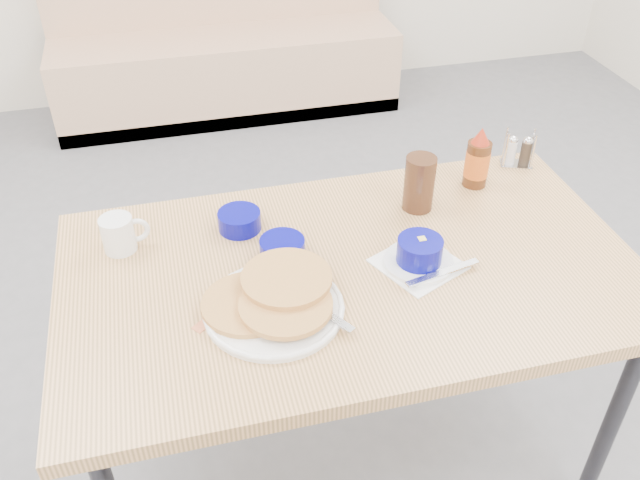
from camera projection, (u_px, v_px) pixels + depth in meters
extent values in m
cube|color=tan|center=(227.00, 72.00, 3.87)|extent=(1.90, 0.55, 0.45)
cube|color=#2D2D33|center=(230.00, 102.00, 3.98)|extent=(1.90, 0.55, 0.08)
cube|color=tan|center=(352.00, 273.00, 1.65)|extent=(1.40, 0.80, 0.04)
cylinder|color=#2D2D33|center=(611.00, 424.00, 1.76)|extent=(0.04, 0.04, 0.72)
cylinder|color=#2D2D33|center=(117.00, 337.00, 2.01)|extent=(0.04, 0.04, 0.72)
cylinder|color=#2D2D33|center=(500.00, 271.00, 2.25)|extent=(0.04, 0.04, 0.72)
cylinder|color=white|center=(274.00, 309.00, 1.51)|extent=(0.31, 0.31, 0.02)
cylinder|color=#DB9B52|center=(248.00, 304.00, 1.50)|extent=(0.21, 0.21, 0.01)
cylinder|color=#DB9B52|center=(286.00, 305.00, 1.48)|extent=(0.21, 0.21, 0.01)
cylinder|color=#DB9B52|center=(286.00, 278.00, 1.53)|extent=(0.21, 0.21, 0.01)
cube|color=silver|center=(329.00, 315.00, 1.48)|extent=(0.09, 0.13, 0.01)
cylinder|color=white|center=(118.00, 234.00, 1.67)|extent=(0.08, 0.08, 0.09)
cylinder|color=black|center=(115.00, 221.00, 1.64)|extent=(0.07, 0.07, 0.00)
torus|color=white|center=(136.00, 230.00, 1.68)|extent=(0.07, 0.02, 0.07)
cube|color=white|center=(418.00, 264.00, 1.64)|extent=(0.24, 0.24, 0.00)
cylinder|color=white|center=(418.00, 262.00, 1.64)|extent=(0.17, 0.17, 0.01)
cylinder|color=#05067D|center=(420.00, 250.00, 1.62)|extent=(0.11, 0.11, 0.06)
cylinder|color=white|center=(421.00, 242.00, 1.60)|extent=(0.10, 0.10, 0.01)
cube|color=#F4DB60|center=(422.00, 240.00, 1.61)|extent=(0.02, 0.02, 0.01)
cube|color=silver|center=(443.00, 272.00, 1.60)|extent=(0.20, 0.06, 0.01)
cylinder|color=#05067D|center=(239.00, 221.00, 1.75)|extent=(0.11, 0.11, 0.05)
cylinder|color=#05067D|center=(282.00, 248.00, 1.66)|extent=(0.11, 0.11, 0.05)
cylinder|color=#3D2213|center=(419.00, 183.00, 1.80)|extent=(0.10, 0.10, 0.15)
cube|color=silver|center=(516.00, 164.00, 2.02)|extent=(0.11, 0.08, 0.00)
cylinder|color=silver|center=(506.00, 150.00, 1.97)|extent=(0.01, 0.01, 0.11)
cylinder|color=silver|center=(534.00, 152.00, 1.97)|extent=(0.01, 0.01, 0.11)
cylinder|color=silver|center=(505.00, 143.00, 2.01)|extent=(0.01, 0.01, 0.11)
cylinder|color=silver|center=(532.00, 145.00, 2.00)|extent=(0.01, 0.01, 0.11)
cylinder|color=silver|center=(511.00, 152.00, 2.00)|extent=(0.03, 0.03, 0.07)
cylinder|color=#3F3326|center=(526.00, 153.00, 1.99)|extent=(0.03, 0.03, 0.07)
cylinder|color=#47230F|center=(477.00, 164.00, 1.89)|extent=(0.07, 0.07, 0.13)
cylinder|color=orange|center=(477.00, 163.00, 1.89)|extent=(0.07, 0.07, 0.08)
cone|color=#AE2711|center=(481.00, 136.00, 1.84)|extent=(0.05, 0.05, 0.05)
cube|color=#CD6C44|center=(203.00, 325.00, 1.48)|extent=(0.05, 0.05, 0.00)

